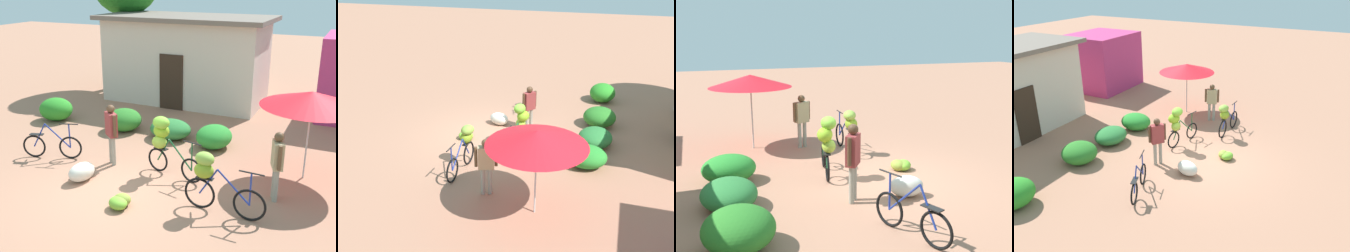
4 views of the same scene
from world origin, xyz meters
TOP-DOWN VIEW (x-y plane):
  - ground_plane at (0.00, 0.00)m, footprint 60.00×60.00m
  - building_low at (-1.50, 7.46)m, footprint 6.40×3.10m
  - hedge_bush_front_left at (-4.49, 3.37)m, footprint 1.14×1.02m
  - hedge_bush_front_right at (-1.90, 3.46)m, footprint 1.12×1.13m
  - hedge_bush_mid at (-0.28, 3.46)m, footprint 1.25×1.07m
  - hedge_bush_by_door at (1.13, 3.33)m, footprint 0.99×1.19m
  - market_umbrella at (3.71, 2.41)m, footprint 2.32×2.32m
  - bicycle_leftmost at (-2.49, 0.79)m, footprint 1.53×0.58m
  - bicycle_near_pile at (0.59, 1.21)m, footprint 1.58×0.58m
  - bicycle_center_loaded at (2.22, 0.04)m, footprint 1.74×0.44m
  - banana_pile_on_ground at (0.46, -0.64)m, footprint 0.55×0.62m
  - produce_sack at (-0.99, 0.03)m, footprint 0.59×0.78m
  - person_vendor at (-0.85, 1.16)m, footprint 0.47×0.40m
  - person_bystander at (3.29, 1.06)m, footprint 0.33×0.55m

SIDE VIEW (x-z plane):
  - ground_plane at x=0.00m, z-range 0.00..0.00m
  - banana_pile_on_ground at x=0.46m, z-range 0.00..0.27m
  - produce_sack at x=-0.99m, z-range 0.00..0.44m
  - hedge_bush_mid at x=-0.28m, z-range 0.00..0.56m
  - hedge_bush_by_door at x=1.13m, z-range 0.00..0.63m
  - hedge_bush_front_right at x=-1.90m, z-range 0.00..0.69m
  - bicycle_leftmost at x=-2.49m, z-range -0.14..0.84m
  - hedge_bush_front_left at x=-4.49m, z-range 0.00..0.75m
  - bicycle_center_loaded at x=2.22m, z-range 0.13..1.38m
  - bicycle_near_pile at x=0.59m, z-range 0.17..1.63m
  - person_bystander at x=3.29m, z-range 0.17..1.71m
  - person_vendor at x=-0.85m, z-range 0.17..1.75m
  - building_low at x=-1.50m, z-range 0.02..3.26m
  - market_umbrella at x=3.71m, z-range 0.89..3.02m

